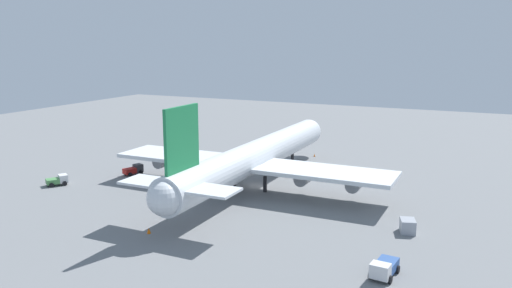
{
  "coord_description": "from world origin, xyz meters",
  "views": [
    {
      "loc": [
        -85.5,
        -40.58,
        27.12
      ],
      "look_at": [
        0.0,
        0.0,
        8.13
      ],
      "focal_mm": 36.19,
      "sensor_mm": 36.0,
      "label": 1
    }
  ],
  "objects": [
    {
      "name": "ground_plane",
      "position": [
        0.0,
        0.0,
        0.0
      ],
      "size": [
        256.71,
        256.71,
        0.0
      ],
      "primitive_type": "plane",
      "color": "slate"
    },
    {
      "name": "cargo_airplane",
      "position": [
        -0.4,
        0.0,
        5.73
      ],
      "size": [
        64.18,
        53.17,
        18.07
      ],
      "color": "silver",
      "rests_on": "ground_plane"
    },
    {
      "name": "cargo_loader",
      "position": [
        -3.15,
        26.43,
        1.03
      ],
      "size": [
        4.36,
        3.23,
        2.01
      ],
      "color": "#333338",
      "rests_on": "ground_plane"
    },
    {
      "name": "maintenance_van",
      "position": [
        -28.39,
        -30.02,
        1.11
      ],
      "size": [
        5.18,
        3.01,
        2.17
      ],
      "color": "silver",
      "rests_on": "ground_plane"
    },
    {
      "name": "fuel_truck",
      "position": [
        -15.75,
        34.45,
        0.99
      ],
      "size": [
        4.34,
        3.91,
        1.94
      ],
      "color": "silver",
      "rests_on": "ground_plane"
    },
    {
      "name": "cargo_container_fore",
      "position": [
        -12.63,
        -30.15,
        0.98
      ],
      "size": [
        3.2,
        2.74,
        1.96
      ],
      "color": "#999EA8",
      "rests_on": "ground_plane"
    },
    {
      "name": "safety_cone_nose",
      "position": [
        28.88,
        -1.75,
        0.33
      ],
      "size": [
        0.46,
        0.46,
        0.66
      ],
      "primitive_type": "cone",
      "color": "orange",
      "rests_on": "ground_plane"
    },
    {
      "name": "safety_cone_tail",
      "position": [
        -28.88,
        3.31,
        0.42
      ],
      "size": [
        0.59,
        0.59,
        0.84
      ],
      "primitive_type": "cone",
      "color": "orange",
      "rests_on": "ground_plane"
    }
  ]
}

